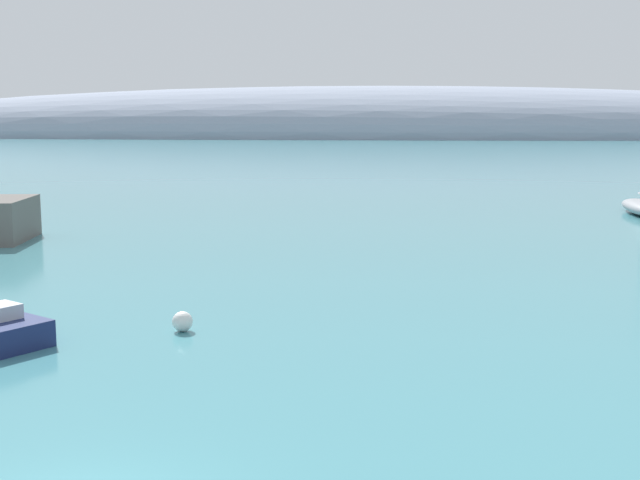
# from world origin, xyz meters

# --- Properties ---
(distant_ridge) EXTENTS (383.87, 62.94, 32.56)m
(distant_ridge) POSITION_xyz_m (-6.59, 250.85, 0.00)
(distant_ridge) COLOR #8E99AD
(distant_ridge) RESTS_ON ground
(mooring_buoy_white) EXTENTS (0.60, 0.60, 0.60)m
(mooring_buoy_white) POSITION_xyz_m (-1.20, 11.39, 0.30)
(mooring_buoy_white) COLOR silver
(mooring_buoy_white) RESTS_ON water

